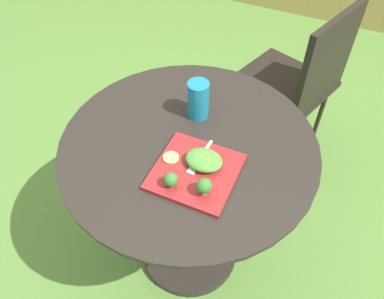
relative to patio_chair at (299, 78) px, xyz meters
name	(u,v)px	position (x,y,z in m)	size (l,w,h in m)	color
ground_plane	(190,251)	(-0.22, -0.80, -0.53)	(12.00, 12.00, 0.00)	#568438
patio_table	(189,194)	(-0.22, -0.80, -0.05)	(0.86, 0.86, 0.76)	#28231E
patio_chair	(299,78)	(0.00, 0.00, 0.00)	(0.56, 0.56, 0.90)	black
salad_plate	(195,172)	(-0.15, -0.91, 0.24)	(0.25, 0.25, 0.01)	maroon
drinking_glass	(198,101)	(-0.25, -0.66, 0.29)	(0.07, 0.07, 0.14)	teal
fork	(199,160)	(-0.16, -0.87, 0.25)	(0.03, 0.15, 0.00)	silver
lettuce_mound	(204,160)	(-0.14, -0.87, 0.27)	(0.12, 0.09, 0.04)	#519338
broccoli_floret_0	(171,180)	(-0.20, -0.99, 0.27)	(0.04, 0.04, 0.05)	#99B770
broccoli_floret_1	(204,186)	(-0.10, -0.97, 0.28)	(0.05, 0.05, 0.06)	#99B770
cucumber_slice_0	(171,158)	(-0.24, -0.89, 0.25)	(0.05, 0.05, 0.01)	#8EB766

